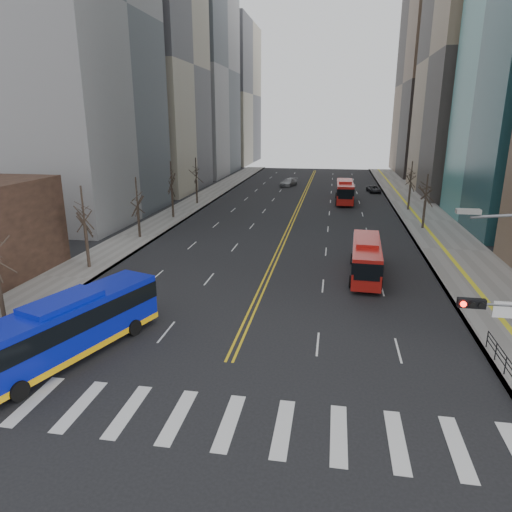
# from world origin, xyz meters

# --- Properties ---
(ground) EXTENTS (220.00, 220.00, 0.00)m
(ground) POSITION_xyz_m (0.00, 0.00, 0.00)
(ground) COLOR black
(sidewalk_right) EXTENTS (7.00, 130.00, 0.15)m
(sidewalk_right) POSITION_xyz_m (17.50, 45.00, 0.07)
(sidewalk_right) COLOR slate
(sidewalk_right) RESTS_ON ground
(sidewalk_left) EXTENTS (5.00, 130.00, 0.15)m
(sidewalk_left) POSITION_xyz_m (-16.50, 45.00, 0.07)
(sidewalk_left) COLOR slate
(sidewalk_left) RESTS_ON ground
(crosswalk) EXTENTS (26.70, 4.00, 0.01)m
(crosswalk) POSITION_xyz_m (0.00, 0.00, 0.01)
(crosswalk) COLOR silver
(crosswalk) RESTS_ON ground
(centerline) EXTENTS (0.55, 100.00, 0.01)m
(centerline) POSITION_xyz_m (0.00, 55.00, 0.01)
(centerline) COLOR gold
(centerline) RESTS_ON ground
(office_towers) EXTENTS (83.00, 134.00, 58.00)m
(office_towers) POSITION_xyz_m (0.12, 68.51, 23.92)
(office_towers) COLOR gray
(office_towers) RESTS_ON ground
(pedestrian_railing) EXTENTS (0.06, 6.06, 1.02)m
(pedestrian_railing) POSITION_xyz_m (14.30, 6.00, 0.82)
(pedestrian_railing) COLOR black
(pedestrian_railing) RESTS_ON sidewalk_right
(street_trees) EXTENTS (35.20, 47.20, 7.60)m
(street_trees) POSITION_xyz_m (-7.18, 34.55, 4.87)
(street_trees) COLOR #2D231B
(street_trees) RESTS_ON ground
(blue_bus) EXTENTS (6.31, 12.30, 3.52)m
(blue_bus) POSITION_xyz_m (-8.89, 4.00, 1.85)
(blue_bus) COLOR #0B17A6
(blue_bus) RESTS_ON ground
(red_bus_near) EXTENTS (2.87, 9.96, 3.16)m
(red_bus_near) POSITION_xyz_m (8.14, 21.06, 1.77)
(red_bus_near) COLOR #AA1712
(red_bus_near) RESTS_ON ground
(red_bus_far) EXTENTS (2.84, 11.06, 3.51)m
(red_bus_far) POSITION_xyz_m (6.89, 57.63, 1.95)
(red_bus_far) COLOR #AA1712
(red_bus_far) RESTS_ON ground
(car_white) EXTENTS (1.89, 3.96, 1.25)m
(car_white) POSITION_xyz_m (-11.07, 6.00, 0.63)
(car_white) COLOR silver
(car_white) RESTS_ON ground
(car_dark_mid) EXTENTS (2.51, 3.87, 1.22)m
(car_dark_mid) POSITION_xyz_m (8.85, 30.64, 0.61)
(car_dark_mid) COLOR black
(car_dark_mid) RESTS_ON ground
(car_silver) EXTENTS (3.60, 5.62, 1.52)m
(car_silver) POSITION_xyz_m (-3.83, 74.54, 0.76)
(car_silver) COLOR gray
(car_silver) RESTS_ON ground
(car_dark_far) EXTENTS (2.67, 4.59, 1.20)m
(car_dark_far) POSITION_xyz_m (12.35, 68.94, 0.60)
(car_dark_far) COLOR black
(car_dark_far) RESTS_ON ground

